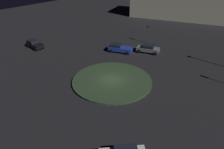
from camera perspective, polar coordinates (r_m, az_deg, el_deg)
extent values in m
plane|color=black|center=(31.79, 0.00, -1.84)|extent=(120.99, 120.99, 0.00)
cylinder|color=#2D4228|center=(31.72, 0.00, -1.63)|extent=(11.78, 11.78, 0.27)
cube|color=#1E38A5|center=(41.40, 2.27, 6.87)|extent=(4.81, 3.27, 0.72)
cube|color=black|center=(41.44, 1.10, 7.81)|extent=(2.44, 2.20, 0.50)
cylinder|color=black|center=(41.91, 4.75, 6.54)|extent=(0.69, 0.44, 0.65)
cylinder|color=black|center=(40.31, 4.04, 5.62)|extent=(0.69, 0.44, 0.65)
cylinder|color=black|center=(42.80, 0.59, 7.13)|extent=(0.69, 0.44, 0.65)
cylinder|color=black|center=(41.24, -0.27, 6.25)|extent=(0.69, 0.44, 0.65)
cube|color=slate|center=(41.76, 9.58, 6.67)|extent=(4.60, 3.11, 0.65)
cube|color=black|center=(41.53, 9.70, 7.41)|extent=(2.53, 2.19, 0.53)
cylinder|color=black|center=(42.45, 11.83, 6.35)|extent=(0.74, 0.45, 0.71)
cylinder|color=black|center=(40.84, 11.36, 5.47)|extent=(0.74, 0.45, 0.71)
cylinder|color=black|center=(42.98, 7.81, 6.99)|extent=(0.74, 0.45, 0.71)
cylinder|color=black|center=(41.38, 7.20, 6.14)|extent=(0.74, 0.45, 0.71)
cube|color=black|center=(46.02, -19.81, 7.42)|extent=(4.13, 1.96, 0.68)
cube|color=black|center=(46.44, -20.37, 8.29)|extent=(1.95, 1.66, 0.50)
cylinder|color=black|center=(45.30, -17.83, 6.96)|extent=(0.63, 0.24, 0.62)
cylinder|color=black|center=(44.53, -19.82, 6.24)|extent=(0.63, 0.24, 0.62)
cylinder|color=black|center=(47.75, -19.66, 7.78)|extent=(0.63, 0.24, 0.62)
cylinder|color=black|center=(47.02, -21.57, 7.10)|extent=(0.63, 0.24, 0.62)
cylinder|color=#2D2D2D|center=(46.41, 9.31, 9.96)|extent=(0.12, 0.12, 2.82)
cube|color=black|center=(45.84, 9.50, 12.15)|extent=(0.35, 0.30, 0.90)
sphere|color=#3F0C0C|center=(45.63, 9.47, 12.43)|extent=(0.20, 0.20, 0.20)
sphere|color=#4C380F|center=(45.71, 9.44, 12.10)|extent=(0.20, 0.20, 0.20)
sphere|color=#1EE53F|center=(45.79, 9.42, 11.78)|extent=(0.20, 0.20, 0.20)
cube|color=#B7B299|center=(69.48, 21.10, 16.79)|extent=(37.37, 22.44, 7.34)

